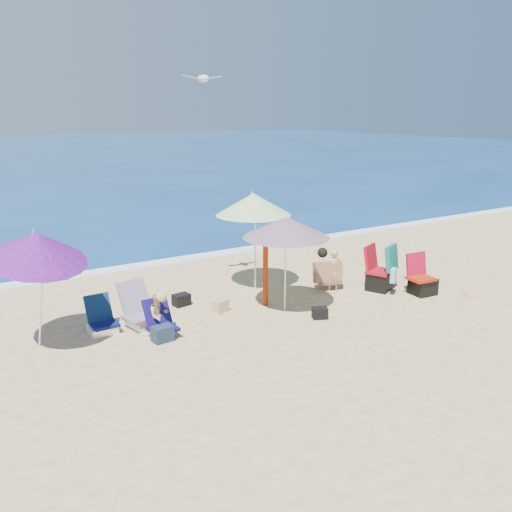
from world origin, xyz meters
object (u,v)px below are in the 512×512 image
chair_navy (102,323)px  person_left (159,315)px  umbrella_striped (253,204)px  person_center (330,270)px  furled_umbrella (266,269)px  seagull (203,78)px  umbrella_turquoise (286,227)px  camp_chair_left (422,282)px  camp_chair_right (381,274)px  chair_rainbow (142,314)px  umbrella_blue (38,247)px

chair_navy → person_left: bearing=-40.9°
umbrella_striped → person_left: (-2.72, -1.31, -1.50)m
chair_navy → umbrella_striped: bearing=9.9°
umbrella_striped → person_center: bearing=-33.9°
furled_umbrella → seagull: (-0.66, 1.26, 3.64)m
person_center → umbrella_turquoise: bearing=-160.7°
camp_chair_left → chair_navy: bearing=166.3°
camp_chair_right → person_left: (-5.06, 0.20, 0.02)m
umbrella_turquoise → furled_umbrella: (-0.15, 0.47, -0.92)m
furled_umbrella → seagull: seagull is taller
umbrella_striped → camp_chair_right: 3.17m
umbrella_turquoise → person_center: 2.06m
umbrella_striped → person_center: umbrella_striped is taller
chair_navy → camp_chair_right: camp_chair_right is taller
furled_umbrella → umbrella_striped: bearing=72.1°
chair_rainbow → camp_chair_right: camp_chair_right is taller
chair_rainbow → seagull: bearing=27.3°
chair_navy → seagull: size_ratio=0.79×
umbrella_blue → furled_umbrella: size_ratio=1.52×
chair_navy → person_left: size_ratio=0.75×
umbrella_striped → camp_chair_right: (2.34, -1.51, -1.52)m
camp_chair_left → person_left: size_ratio=1.03×
umbrella_blue → person_center: (5.87, -0.06, -1.29)m
camp_chair_right → seagull: bearing=151.8°
chair_navy → person_left: (0.81, -0.70, 0.22)m
camp_chair_right → seagull: size_ratio=1.28×
camp_chair_left → person_left: (-5.60, 0.86, 0.12)m
person_left → seagull: size_ratio=1.06×
umbrella_blue → camp_chair_right: size_ratio=2.07×
chair_navy → seagull: seagull is taller
umbrella_turquoise → chair_rainbow: (-2.63, 0.79, -1.47)m
camp_chair_right → seagull: (-3.32, 1.78, 4.03)m
camp_chair_left → camp_chair_right: camp_chair_right is taller
umbrella_blue → person_center: 6.01m
umbrella_striped → chair_rainbow: bearing=-166.4°
chair_rainbow → camp_chair_left: 5.88m
camp_chair_left → camp_chair_right: size_ratio=0.86×
umbrella_striped → umbrella_blue: size_ratio=1.01×
camp_chair_right → person_left: 5.07m
person_center → person_left: size_ratio=1.09×
person_left → person_center: bearing=5.4°
umbrella_turquoise → umbrella_striped: bearing=83.2°
umbrella_striped → chair_rainbow: size_ratio=2.59×
umbrella_blue → furled_umbrella: umbrella_blue is taller
umbrella_blue → chair_navy: bearing=14.8°
umbrella_striped → furled_umbrella: 1.54m
camp_chair_left → camp_chair_right: (-0.54, 0.66, 0.11)m
umbrella_turquoise → camp_chair_right: size_ratio=1.86×
umbrella_blue → chair_navy: (0.96, 0.25, -1.57)m
camp_chair_right → umbrella_striped: bearing=147.1°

